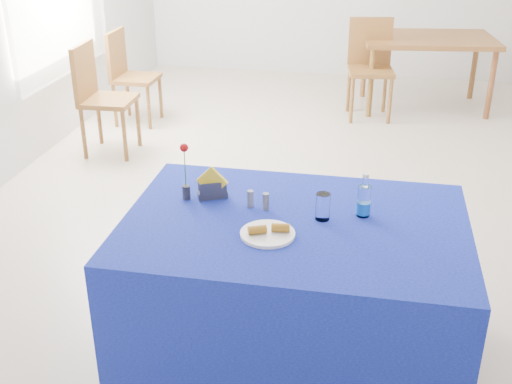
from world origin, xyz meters
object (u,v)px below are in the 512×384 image
plate (268,234)px  chair_bg_left (370,61)px  chair_win_b (128,70)px  water_bottle (364,202)px  blue_table (293,290)px  chair_win_a (98,91)px  oak_table (428,44)px

plate → chair_bg_left: chair_bg_left is taller
chair_win_b → water_bottle: bearing=-142.1°
blue_table → water_bottle: size_ratio=7.44×
plate → chair_win_b: 3.92m
chair_win_a → chair_win_b: (-0.04, 0.81, -0.03)m
oak_table → blue_table: bearing=-101.0°
plate → blue_table: (0.10, 0.15, -0.39)m
oak_table → plate: bearing=-101.9°
oak_table → chair_win_b: (-2.90, -1.03, -0.15)m
blue_table → oak_table: size_ratio=1.12×
chair_bg_left → chair_win_a: size_ratio=1.01×
plate → water_bottle: (0.41, 0.27, 0.06)m
water_bottle → chair_win_b: 3.93m
plate → oak_table: (0.93, 4.41, -0.09)m
plate → chair_win_a: 3.22m
blue_table → water_bottle: water_bottle is taller
water_bottle → chair_bg_left: bearing=90.8°
blue_table → chair_bg_left: size_ratio=1.63×
plate → oak_table: size_ratio=0.17×
chair_win_b → blue_table: bearing=-146.8°
chair_win_a → chair_win_b: size_ratio=1.06×
chair_bg_left → chair_win_a: (-2.29, -1.48, -0.01)m
chair_bg_left → chair_win_b: (-2.33, -0.67, -0.04)m
chair_bg_left → chair_win_b: size_ratio=1.07×
blue_table → chair_win_a: 3.16m
plate → chair_win_a: bearing=126.9°
chair_bg_left → chair_win_b: bearing=-172.2°
water_bottle → chair_win_b: (-2.38, 3.11, -0.30)m
oak_table → chair_win_a: (-2.86, -1.84, -0.12)m
chair_bg_left → chair_win_a: 2.72m
plate → chair_win_b: (-1.97, 3.38, -0.24)m
oak_table → chair_win_b: 3.09m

